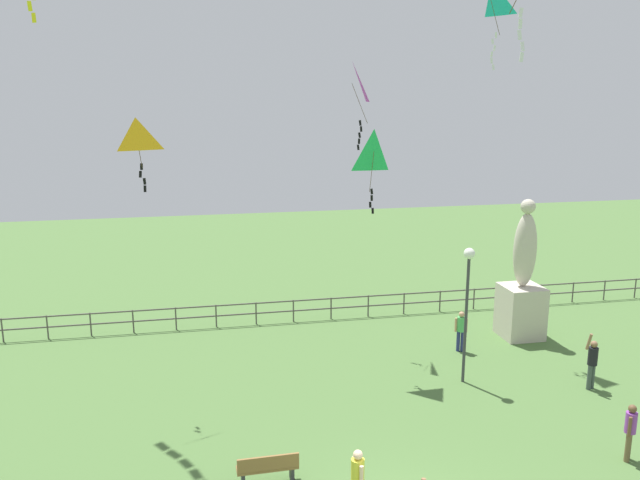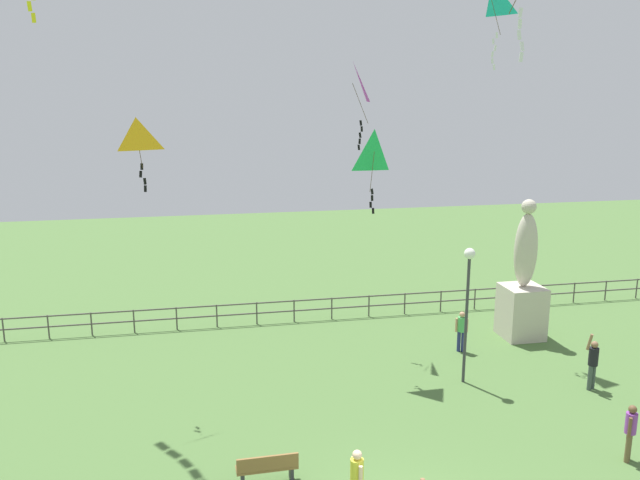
{
  "view_description": "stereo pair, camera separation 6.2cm",
  "coord_description": "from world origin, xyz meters",
  "px_view_note": "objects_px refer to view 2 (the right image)",
  "views": [
    {
      "loc": [
        -4.2,
        -11.33,
        9.28
      ],
      "look_at": [
        -0.68,
        5.89,
        5.33
      ],
      "focal_mm": 36.05,
      "sensor_mm": 36.0,
      "label": 1
    },
    {
      "loc": [
        -4.13,
        -11.34,
        9.28
      ],
      "look_at": [
        -0.68,
        5.89,
        5.33
      ],
      "focal_mm": 36.05,
      "sensor_mm": 36.0,
      "label": 2
    }
  ],
  "objects_px": {
    "kite_4": "(374,154)",
    "person_1": "(461,329)",
    "lamppost": "(468,286)",
    "person_3": "(630,429)",
    "kite_0": "(353,86)",
    "kite_3": "(492,3)",
    "person_0": "(593,361)",
    "park_bench": "(267,468)",
    "kite_5": "(137,137)",
    "person_2": "(357,478)",
    "statue_monument": "(523,291)"
  },
  "relations": [
    {
      "from": "kite_4",
      "to": "person_1",
      "type": "bearing_deg",
      "value": 11.28
    },
    {
      "from": "lamppost",
      "to": "kite_4",
      "type": "distance_m",
      "value": 5.25
    },
    {
      "from": "person_3",
      "to": "kite_0",
      "type": "distance_m",
      "value": 14.07
    },
    {
      "from": "person_1",
      "to": "kite_3",
      "type": "relative_size",
      "value": 0.53
    },
    {
      "from": "person_0",
      "to": "kite_0",
      "type": "relative_size",
      "value": 0.62
    },
    {
      "from": "lamppost",
      "to": "kite_4",
      "type": "xyz_separation_m",
      "value": [
        -2.71,
        1.73,
        4.14
      ]
    },
    {
      "from": "person_3",
      "to": "lamppost",
      "type": "bearing_deg",
      "value": 113.05
    },
    {
      "from": "park_bench",
      "to": "kite_0",
      "type": "relative_size",
      "value": 0.48
    },
    {
      "from": "kite_5",
      "to": "kite_0",
      "type": "bearing_deg",
      "value": 24.61
    },
    {
      "from": "person_1",
      "to": "person_3",
      "type": "xyz_separation_m",
      "value": [
        1.27,
        -7.75,
        0.01
      ]
    },
    {
      "from": "park_bench",
      "to": "kite_4",
      "type": "xyz_separation_m",
      "value": [
        4.36,
        6.25,
        6.99
      ]
    },
    {
      "from": "lamppost",
      "to": "person_1",
      "type": "height_order",
      "value": "lamppost"
    },
    {
      "from": "person_2",
      "to": "kite_5",
      "type": "height_order",
      "value": "kite_5"
    },
    {
      "from": "person_3",
      "to": "kite_4",
      "type": "distance_m",
      "value": 10.81
    },
    {
      "from": "park_bench",
      "to": "kite_5",
      "type": "height_order",
      "value": "kite_5"
    },
    {
      "from": "kite_0",
      "to": "person_1",
      "type": "bearing_deg",
      "value": -29.32
    },
    {
      "from": "person_3",
      "to": "kite_0",
      "type": "relative_size",
      "value": 0.5
    },
    {
      "from": "park_bench",
      "to": "kite_3",
      "type": "relative_size",
      "value": 0.51
    },
    {
      "from": "person_0",
      "to": "person_2",
      "type": "height_order",
      "value": "person_0"
    },
    {
      "from": "statue_monument",
      "to": "person_3",
      "type": "xyz_separation_m",
      "value": [
        -1.64,
        -8.7,
        -0.96
      ]
    },
    {
      "from": "person_1",
      "to": "person_3",
      "type": "relative_size",
      "value": 0.99
    },
    {
      "from": "statue_monument",
      "to": "park_bench",
      "type": "xyz_separation_m",
      "value": [
        -10.95,
        -7.94,
        -1.39
      ]
    },
    {
      "from": "kite_0",
      "to": "kite_4",
      "type": "xyz_separation_m",
      "value": [
        0.02,
        -2.82,
        -2.19
      ]
    },
    {
      "from": "kite_5",
      "to": "kite_4",
      "type": "bearing_deg",
      "value": 4.25
    },
    {
      "from": "person_0",
      "to": "kite_4",
      "type": "relative_size",
      "value": 0.69
    },
    {
      "from": "kite_4",
      "to": "kite_5",
      "type": "xyz_separation_m",
      "value": [
        -7.37,
        -0.55,
        0.66
      ]
    },
    {
      "from": "lamppost",
      "to": "person_0",
      "type": "distance_m",
      "value": 4.67
    },
    {
      "from": "person_2",
      "to": "kite_0",
      "type": "xyz_separation_m",
      "value": [
        2.5,
        10.62,
        8.7
      ]
    },
    {
      "from": "statue_monument",
      "to": "kite_5",
      "type": "height_order",
      "value": "kite_5"
    },
    {
      "from": "person_1",
      "to": "person_3",
      "type": "bearing_deg",
      "value": -80.68
    },
    {
      "from": "park_bench",
      "to": "kite_3",
      "type": "bearing_deg",
      "value": 41.42
    },
    {
      "from": "person_3",
      "to": "person_0",
      "type": "bearing_deg",
      "value": 68.28
    },
    {
      "from": "person_0",
      "to": "person_3",
      "type": "distance_m",
      "value": 4.25
    },
    {
      "from": "person_0",
      "to": "kite_4",
      "type": "xyz_separation_m",
      "value": [
        -6.53,
        3.07,
        6.48
      ]
    },
    {
      "from": "person_0",
      "to": "person_3",
      "type": "xyz_separation_m",
      "value": [
        -1.57,
        -3.95,
        -0.07
      ]
    },
    {
      "from": "statue_monument",
      "to": "person_2",
      "type": "bearing_deg",
      "value": -133.85
    },
    {
      "from": "park_bench",
      "to": "kite_5",
      "type": "xyz_separation_m",
      "value": [
        -3.02,
        5.7,
        7.65
      ]
    },
    {
      "from": "person_1",
      "to": "person_2",
      "type": "bearing_deg",
      "value": -126.03
    },
    {
      "from": "person_2",
      "to": "kite_4",
      "type": "bearing_deg",
      "value": 72.09
    },
    {
      "from": "park_bench",
      "to": "person_1",
      "type": "distance_m",
      "value": 10.66
    },
    {
      "from": "lamppost",
      "to": "kite_0",
      "type": "distance_m",
      "value": 8.26
    },
    {
      "from": "park_bench",
      "to": "kite_4",
      "type": "relative_size",
      "value": 0.54
    },
    {
      "from": "park_bench",
      "to": "person_0",
      "type": "xyz_separation_m",
      "value": [
        10.89,
        3.18,
        0.51
      ]
    },
    {
      "from": "person_1",
      "to": "kite_4",
      "type": "bearing_deg",
      "value": -168.72
    },
    {
      "from": "kite_0",
      "to": "kite_3",
      "type": "xyz_separation_m",
      "value": [
        4.63,
        -1.16,
        2.79
      ]
    },
    {
      "from": "person_1",
      "to": "kite_3",
      "type": "height_order",
      "value": "kite_3"
    },
    {
      "from": "kite_5",
      "to": "person_1",
      "type": "bearing_deg",
      "value": 6.62
    },
    {
      "from": "statue_monument",
      "to": "kite_3",
      "type": "distance_m",
      "value": 10.76
    },
    {
      "from": "kite_5",
      "to": "person_0",
      "type": "bearing_deg",
      "value": -10.27
    },
    {
      "from": "park_bench",
      "to": "person_2",
      "type": "relative_size",
      "value": 0.92
    }
  ]
}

